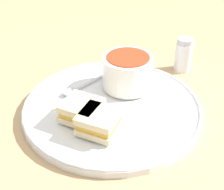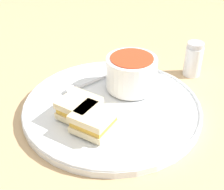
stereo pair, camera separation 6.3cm
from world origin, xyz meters
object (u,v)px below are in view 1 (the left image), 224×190
at_px(sandwich_half_far, 99,122).
at_px(spoon, 73,90).
at_px(salt_shaker, 184,55).
at_px(sandwich_half_near, 82,110).
at_px(soup_bowl, 128,71).

bearing_deg(sandwich_half_far, spoon, -173.82).
bearing_deg(salt_shaker, sandwich_half_far, -57.63).
bearing_deg(salt_shaker, sandwich_half_near, -66.17).
height_order(sandwich_half_near, salt_shaker, salt_shaker).
height_order(soup_bowl, sandwich_half_near, soup_bowl).
distance_m(sandwich_half_far, salt_shaker, 0.32).
xyz_separation_m(spoon, sandwich_half_near, (0.10, -0.01, 0.02)).
xyz_separation_m(soup_bowl, sandwich_half_near, (0.08, -0.12, -0.02)).
relative_size(spoon, salt_shaker, 1.33).
xyz_separation_m(sandwich_half_near, salt_shaker, (-0.13, 0.29, 0.00)).
bearing_deg(sandwich_half_near, sandwich_half_far, 25.56).
height_order(sandwich_half_near, sandwich_half_far, same).
distance_m(sandwich_half_near, salt_shaker, 0.32).
distance_m(soup_bowl, salt_shaker, 0.18).
height_order(soup_bowl, spoon, soup_bowl).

